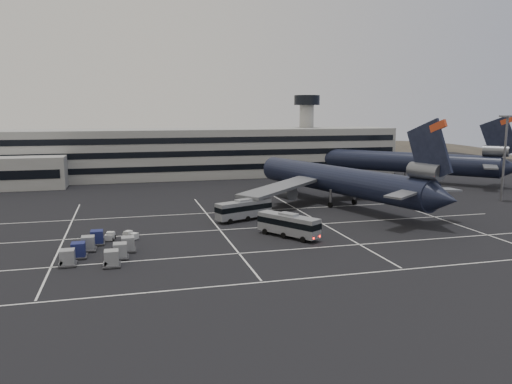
# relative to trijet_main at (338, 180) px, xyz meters

# --- Properties ---
(ground) EXTENTS (260.00, 260.00, 0.00)m
(ground) POSITION_rel_trijet_main_xyz_m (-21.69, -19.46, -5.25)
(ground) COLOR black
(ground) RESTS_ON ground
(lane_markings) EXTENTS (90.00, 55.62, 0.01)m
(lane_markings) POSITION_rel_trijet_main_xyz_m (-20.74, -18.74, -5.24)
(lane_markings) COLOR silver
(lane_markings) RESTS_ON ground
(terminal) EXTENTS (125.00, 26.00, 24.00)m
(terminal) POSITION_rel_trijet_main_xyz_m (-24.64, 51.68, 1.68)
(terminal) COLOR gray
(terminal) RESTS_ON ground
(hills) EXTENTS (352.00, 180.00, 44.00)m
(hills) POSITION_rel_trijet_main_xyz_m (-3.70, 150.54, -17.32)
(hills) COLOR #38332B
(hills) RESTS_ON ground
(lightpole_right) EXTENTS (2.40, 2.40, 18.28)m
(lightpole_right) POSITION_rel_trijet_main_xyz_m (36.31, -4.46, 6.57)
(lightpole_right) COLOR slate
(lightpole_right) RESTS_ON ground
(trijet_main) EXTENTS (45.53, 56.62, 18.08)m
(trijet_main) POSITION_rel_trijet_main_xyz_m (0.00, 0.00, 0.00)
(trijet_main) COLOR black
(trijet_main) RESTS_ON ground
(trijet_far) EXTENTS (43.18, 46.07, 18.08)m
(trijet_far) POSITION_rel_trijet_main_xyz_m (33.34, 27.63, 0.18)
(trijet_far) COLOR black
(trijet_far) RESTS_ON ground
(bus_near) EXTENTS (7.88, 10.29, 3.76)m
(bus_near) POSITION_rel_trijet_main_xyz_m (-18.32, -22.66, -3.19)
(bus_near) COLOR gray
(bus_near) RESTS_ON ground
(bus_far) EXTENTS (10.89, 6.30, 3.79)m
(bus_far) POSITION_rel_trijet_main_xyz_m (-22.16, -9.22, -3.18)
(bus_far) COLOR gray
(bus_far) RESTS_ON ground
(tug_a) EXTENTS (1.66, 2.31, 1.35)m
(tug_a) POSITION_rel_trijet_main_xyz_m (-44.89, -17.52, -4.65)
(tug_a) COLOR silver
(tug_a) RESTS_ON ground
(tug_b) EXTENTS (2.49, 2.40, 1.39)m
(tug_b) POSITION_rel_trijet_main_xyz_m (-41.79, -17.89, -4.63)
(tug_b) COLOR silver
(tug_b) RESTS_ON ground
(uld_cluster) EXTENTS (10.19, 14.34, 2.08)m
(uld_cluster) POSITION_rel_trijet_main_xyz_m (-46.08, -25.88, -4.23)
(uld_cluster) COLOR #2D2D30
(uld_cluster) RESTS_ON ground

